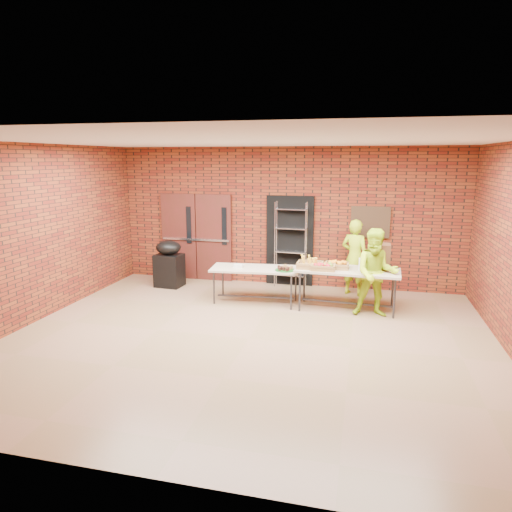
{
  "coord_description": "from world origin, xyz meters",
  "views": [
    {
      "loc": [
        1.77,
        -6.89,
        2.92
      ],
      "look_at": [
        -0.21,
        1.4,
        1.1
      ],
      "focal_mm": 32.0,
      "sensor_mm": 36.0,
      "label": 1
    }
  ],
  "objects_px": {
    "table_left": "(255,271)",
    "coffee_dispenser": "(380,257)",
    "volunteer_woman": "(355,257)",
    "volunteer_man": "(376,273)",
    "wire_rack": "(291,245)",
    "table_right": "(348,273)",
    "covered_grill": "(169,264)"
  },
  "relations": [
    {
      "from": "covered_grill",
      "to": "volunteer_man",
      "type": "relative_size",
      "value": 0.65
    },
    {
      "from": "coffee_dispenser",
      "to": "covered_grill",
      "type": "bearing_deg",
      "value": 172.71
    },
    {
      "from": "volunteer_woman",
      "to": "volunteer_man",
      "type": "distance_m",
      "value": 1.41
    },
    {
      "from": "wire_rack",
      "to": "table_left",
      "type": "distance_m",
      "value": 1.51
    },
    {
      "from": "wire_rack",
      "to": "volunteer_man",
      "type": "bearing_deg",
      "value": -37.81
    },
    {
      "from": "volunteer_woman",
      "to": "table_right",
      "type": "bearing_deg",
      "value": 107.8
    },
    {
      "from": "volunteer_woman",
      "to": "volunteer_man",
      "type": "bearing_deg",
      "value": 130.92
    },
    {
      "from": "table_left",
      "to": "coffee_dispenser",
      "type": "bearing_deg",
      "value": -2.21
    },
    {
      "from": "wire_rack",
      "to": "table_right",
      "type": "xyz_separation_m",
      "value": [
        1.35,
        -1.4,
        -0.24
      ]
    },
    {
      "from": "volunteer_woman",
      "to": "coffee_dispenser",
      "type": "bearing_deg",
      "value": 140.85
    },
    {
      "from": "wire_rack",
      "to": "volunteer_man",
      "type": "distance_m",
      "value": 2.52
    },
    {
      "from": "coffee_dispenser",
      "to": "table_left",
      "type": "bearing_deg",
      "value": -177.01
    },
    {
      "from": "wire_rack",
      "to": "table_right",
      "type": "height_order",
      "value": "wire_rack"
    },
    {
      "from": "wire_rack",
      "to": "table_left",
      "type": "xyz_separation_m",
      "value": [
        -0.5,
        -1.39,
        -0.31
      ]
    },
    {
      "from": "coffee_dispenser",
      "to": "volunteer_man",
      "type": "xyz_separation_m",
      "value": [
        -0.06,
        -0.4,
        -0.23
      ]
    },
    {
      "from": "covered_grill",
      "to": "volunteer_man",
      "type": "bearing_deg",
      "value": -8.0
    },
    {
      "from": "table_left",
      "to": "coffee_dispenser",
      "type": "distance_m",
      "value": 2.49
    },
    {
      "from": "volunteer_woman",
      "to": "volunteer_man",
      "type": "height_order",
      "value": "volunteer_man"
    },
    {
      "from": "table_left",
      "to": "volunteer_man",
      "type": "xyz_separation_m",
      "value": [
        2.39,
        -0.27,
        0.16
      ]
    },
    {
      "from": "coffee_dispenser",
      "to": "volunteer_woman",
      "type": "height_order",
      "value": "volunteer_woman"
    },
    {
      "from": "table_right",
      "to": "volunteer_woman",
      "type": "xyz_separation_m",
      "value": [
        0.1,
        1.08,
        0.08
      ]
    },
    {
      "from": "volunteer_woman",
      "to": "volunteer_man",
      "type": "xyz_separation_m",
      "value": [
        0.43,
        -1.34,
        0.0
      ]
    },
    {
      "from": "coffee_dispenser",
      "to": "volunteer_woman",
      "type": "bearing_deg",
      "value": 117.64
    },
    {
      "from": "table_right",
      "to": "volunteer_man",
      "type": "distance_m",
      "value": 0.6
    },
    {
      "from": "coffee_dispenser",
      "to": "volunteer_man",
      "type": "height_order",
      "value": "volunteer_man"
    },
    {
      "from": "covered_grill",
      "to": "coffee_dispenser",
      "type": "bearing_deg",
      "value": -3.08
    },
    {
      "from": "volunteer_woman",
      "to": "covered_grill",
      "type": "bearing_deg",
      "value": 27.84
    },
    {
      "from": "table_right",
      "to": "coffee_dispenser",
      "type": "bearing_deg",
      "value": 16.59
    },
    {
      "from": "table_left",
      "to": "table_right",
      "type": "distance_m",
      "value": 1.86
    },
    {
      "from": "covered_grill",
      "to": "volunteer_woman",
      "type": "distance_m",
      "value": 4.22
    },
    {
      "from": "table_right",
      "to": "volunteer_woman",
      "type": "distance_m",
      "value": 1.09
    },
    {
      "from": "wire_rack",
      "to": "volunteer_man",
      "type": "height_order",
      "value": "wire_rack"
    }
  ]
}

